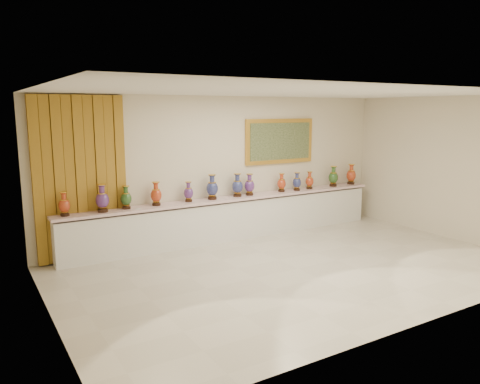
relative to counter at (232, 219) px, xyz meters
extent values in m
plane|color=beige|center=(0.00, -2.27, -0.44)|extent=(8.00, 8.00, 0.00)
plane|color=beige|center=(0.00, 0.23, 1.06)|extent=(8.00, 0.00, 8.00)
plane|color=beige|center=(-4.00, -2.27, 1.06)|extent=(0.00, 5.00, 5.00)
plane|color=beige|center=(4.00, -2.27, 1.06)|extent=(0.00, 5.00, 5.00)
plane|color=white|center=(0.00, -2.27, 2.56)|extent=(8.00, 8.00, 0.00)
cube|color=#B99027|center=(-3.03, 0.17, 1.06)|extent=(1.64, 0.14, 2.95)
cube|color=gold|center=(1.36, 0.19, 1.58)|extent=(1.80, 0.06, 1.00)
cube|color=black|center=(1.36, 0.16, 1.58)|extent=(1.62, 0.02, 0.82)
cube|color=white|center=(0.00, 0.00, -0.03)|extent=(7.20, 0.42, 0.81)
cube|color=beige|center=(0.00, -0.02, 0.44)|extent=(7.28, 0.48, 0.05)
cylinder|color=black|center=(-3.37, -0.03, 0.48)|extent=(0.15, 0.15, 0.04)
cone|color=gold|center=(-3.37, -0.03, 0.53)|extent=(0.13, 0.13, 0.03)
ellipsoid|color=#940213|center=(-3.37, -0.03, 0.65)|extent=(0.23, 0.23, 0.25)
cylinder|color=gold|center=(-3.37, -0.03, 0.75)|extent=(0.13, 0.13, 0.01)
cylinder|color=#940213|center=(-3.37, -0.03, 0.81)|extent=(0.08, 0.08, 0.09)
cone|color=#940213|center=(-3.37, -0.03, 0.87)|extent=(0.13, 0.13, 0.03)
cylinder|color=gold|center=(-3.37, -0.03, 0.88)|extent=(0.14, 0.14, 0.01)
cylinder|color=black|center=(-2.72, -0.06, 0.49)|extent=(0.18, 0.18, 0.05)
cone|color=gold|center=(-2.72, -0.06, 0.54)|extent=(0.16, 0.16, 0.03)
ellipsoid|color=#250F50|center=(-2.72, -0.06, 0.68)|extent=(0.29, 0.29, 0.29)
cylinder|color=gold|center=(-2.72, -0.06, 0.81)|extent=(0.16, 0.16, 0.01)
cylinder|color=#250F50|center=(-2.72, -0.06, 0.87)|extent=(0.09, 0.09, 0.11)
cone|color=#250F50|center=(-2.72, -0.06, 0.95)|extent=(0.16, 0.16, 0.04)
cylinder|color=gold|center=(-2.72, -0.06, 0.96)|extent=(0.17, 0.17, 0.01)
cylinder|color=black|center=(-2.27, -0.01, 0.49)|extent=(0.15, 0.15, 0.04)
cone|color=gold|center=(-2.27, -0.01, 0.53)|extent=(0.13, 0.13, 0.03)
ellipsoid|color=black|center=(-2.27, -0.01, 0.65)|extent=(0.20, 0.20, 0.25)
cylinder|color=gold|center=(-2.27, -0.01, 0.76)|extent=(0.14, 0.14, 0.01)
cylinder|color=black|center=(-2.27, -0.01, 0.82)|extent=(0.08, 0.08, 0.09)
cone|color=black|center=(-2.27, -0.01, 0.88)|extent=(0.14, 0.14, 0.03)
cylinder|color=gold|center=(-2.27, -0.01, 0.90)|extent=(0.14, 0.14, 0.01)
cylinder|color=black|center=(-1.68, 0.00, 0.49)|extent=(0.16, 0.16, 0.05)
cone|color=gold|center=(-1.68, 0.00, 0.54)|extent=(0.14, 0.14, 0.03)
ellipsoid|color=#940213|center=(-1.68, 0.00, 0.66)|extent=(0.24, 0.24, 0.27)
cylinder|color=gold|center=(-1.68, 0.00, 0.78)|extent=(0.15, 0.15, 0.01)
cylinder|color=#940213|center=(-1.68, 0.00, 0.84)|extent=(0.09, 0.09, 0.10)
cone|color=#940213|center=(-1.68, 0.00, 0.90)|extent=(0.15, 0.15, 0.04)
cylinder|color=gold|center=(-1.68, 0.00, 0.92)|extent=(0.15, 0.15, 0.01)
cylinder|color=black|center=(-0.99, 0.02, 0.48)|extent=(0.14, 0.14, 0.04)
cone|color=gold|center=(-0.99, 0.02, 0.53)|extent=(0.13, 0.13, 0.03)
ellipsoid|color=#250F50|center=(-0.99, 0.02, 0.64)|extent=(0.23, 0.23, 0.23)
cylinder|color=gold|center=(-0.99, 0.02, 0.74)|extent=(0.13, 0.13, 0.01)
cylinder|color=#250F50|center=(-0.99, 0.02, 0.79)|extent=(0.08, 0.08, 0.08)
cone|color=#250F50|center=(-0.99, 0.02, 0.85)|extent=(0.13, 0.13, 0.03)
cylinder|color=gold|center=(-0.99, 0.02, 0.86)|extent=(0.13, 0.13, 0.01)
cylinder|color=black|center=(-0.47, 0.00, 0.49)|extent=(0.18, 0.18, 0.05)
cone|color=gold|center=(-0.47, 0.00, 0.55)|extent=(0.16, 0.16, 0.03)
ellipsoid|color=#0E1743|center=(-0.47, 0.00, 0.69)|extent=(0.28, 0.28, 0.30)
cylinder|color=gold|center=(-0.47, 0.00, 0.82)|extent=(0.16, 0.16, 0.01)
cylinder|color=#0E1743|center=(-0.47, 0.00, 0.88)|extent=(0.10, 0.10, 0.11)
cone|color=#0E1743|center=(-0.47, 0.00, 0.96)|extent=(0.16, 0.16, 0.04)
cylinder|color=gold|center=(-0.47, 0.00, 0.98)|extent=(0.17, 0.17, 0.01)
cylinder|color=black|center=(0.14, 0.00, 0.49)|extent=(0.17, 0.17, 0.05)
cone|color=gold|center=(0.14, 0.00, 0.54)|extent=(0.15, 0.15, 0.03)
ellipsoid|color=#0E1743|center=(0.14, 0.00, 0.68)|extent=(0.28, 0.28, 0.29)
cylinder|color=gold|center=(0.14, 0.00, 0.80)|extent=(0.16, 0.16, 0.01)
cylinder|color=#0E1743|center=(0.14, 0.00, 0.86)|extent=(0.09, 0.09, 0.10)
cone|color=#0E1743|center=(0.14, 0.00, 0.93)|extent=(0.16, 0.16, 0.04)
cylinder|color=gold|center=(0.14, 0.00, 0.95)|extent=(0.16, 0.16, 0.01)
cylinder|color=black|center=(0.44, 0.00, 0.49)|extent=(0.16, 0.16, 0.05)
cone|color=gold|center=(0.44, 0.00, 0.54)|extent=(0.14, 0.14, 0.03)
ellipsoid|color=#250F50|center=(0.44, 0.00, 0.67)|extent=(0.25, 0.25, 0.27)
cylinder|color=gold|center=(0.44, 0.00, 0.78)|extent=(0.15, 0.15, 0.01)
cylinder|color=#250F50|center=(0.44, 0.00, 0.84)|extent=(0.09, 0.09, 0.10)
cone|color=#250F50|center=(0.44, 0.00, 0.91)|extent=(0.15, 0.15, 0.04)
cylinder|color=gold|center=(0.44, 0.00, 0.92)|extent=(0.15, 0.15, 0.01)
cylinder|color=black|center=(1.29, 0.00, 0.48)|extent=(0.15, 0.15, 0.04)
cone|color=gold|center=(1.29, 0.00, 0.53)|extent=(0.13, 0.13, 0.03)
ellipsoid|color=#940213|center=(1.29, 0.00, 0.65)|extent=(0.26, 0.26, 0.24)
cylinder|color=gold|center=(1.29, 0.00, 0.75)|extent=(0.13, 0.13, 0.01)
cylinder|color=#940213|center=(1.29, 0.00, 0.80)|extent=(0.08, 0.08, 0.09)
cone|color=#940213|center=(1.29, 0.00, 0.86)|extent=(0.13, 0.13, 0.03)
cylinder|color=gold|center=(1.29, 0.00, 0.88)|extent=(0.14, 0.14, 0.01)
cylinder|color=black|center=(1.68, -0.05, 0.48)|extent=(0.15, 0.15, 0.04)
cone|color=gold|center=(1.68, -0.05, 0.53)|extent=(0.13, 0.13, 0.03)
ellipsoid|color=#0E1743|center=(1.68, -0.05, 0.64)|extent=(0.20, 0.20, 0.24)
cylinder|color=gold|center=(1.68, -0.05, 0.75)|extent=(0.13, 0.13, 0.01)
cylinder|color=#0E1743|center=(1.68, -0.05, 0.80)|extent=(0.08, 0.08, 0.09)
cone|color=#0E1743|center=(1.68, -0.05, 0.86)|extent=(0.13, 0.13, 0.03)
cylinder|color=gold|center=(1.68, -0.05, 0.87)|extent=(0.14, 0.14, 0.01)
cylinder|color=black|center=(2.08, -0.03, 0.48)|extent=(0.14, 0.14, 0.04)
cone|color=gold|center=(2.08, -0.03, 0.53)|extent=(0.13, 0.13, 0.03)
ellipsoid|color=#940213|center=(2.08, -0.03, 0.64)|extent=(0.25, 0.25, 0.24)
cylinder|color=gold|center=(2.08, -0.03, 0.74)|extent=(0.13, 0.13, 0.01)
cylinder|color=#940213|center=(2.08, -0.03, 0.79)|extent=(0.08, 0.08, 0.09)
cone|color=#940213|center=(2.08, -0.03, 0.85)|extent=(0.13, 0.13, 0.03)
cylinder|color=gold|center=(2.08, -0.03, 0.87)|extent=(0.13, 0.13, 0.01)
cylinder|color=black|center=(2.79, -0.04, 0.49)|extent=(0.17, 0.17, 0.05)
cone|color=gold|center=(2.79, -0.04, 0.54)|extent=(0.15, 0.15, 0.03)
ellipsoid|color=black|center=(2.79, -0.04, 0.68)|extent=(0.29, 0.29, 0.28)
cylinder|color=gold|center=(2.79, -0.04, 0.80)|extent=(0.16, 0.16, 0.01)
cylinder|color=black|center=(2.79, -0.04, 0.86)|extent=(0.09, 0.09, 0.10)
cone|color=black|center=(2.79, -0.04, 0.93)|extent=(0.16, 0.16, 0.04)
cylinder|color=gold|center=(2.79, -0.04, 0.95)|extent=(0.16, 0.16, 0.01)
cylinder|color=black|center=(3.40, -0.02, 0.49)|extent=(0.18, 0.18, 0.05)
cone|color=gold|center=(3.40, -0.02, 0.54)|extent=(0.15, 0.15, 0.03)
ellipsoid|color=#940213|center=(3.40, -0.02, 0.68)|extent=(0.24, 0.24, 0.29)
cylinder|color=gold|center=(3.40, -0.02, 0.80)|extent=(0.16, 0.16, 0.01)
cylinder|color=#940213|center=(3.40, -0.02, 0.87)|extent=(0.09, 0.09, 0.10)
cone|color=#940213|center=(3.40, -0.02, 0.94)|extent=(0.16, 0.16, 0.04)
cylinder|color=gold|center=(3.40, -0.02, 0.96)|extent=(0.16, 0.16, 0.01)
cube|color=white|center=(-2.10, -0.14, 0.47)|extent=(0.10, 0.06, 0.00)
camera|label=1|loc=(-4.86, -8.38, 2.28)|focal=35.00mm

